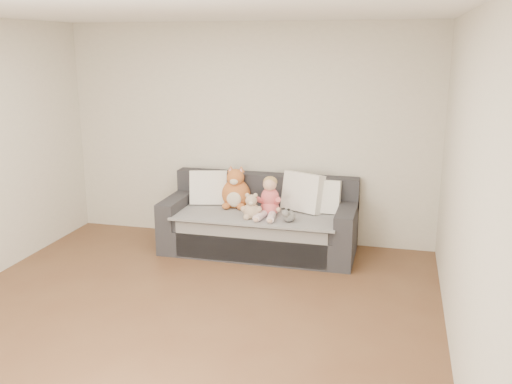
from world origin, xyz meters
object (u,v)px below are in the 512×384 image
teddy_bear (251,208)px  sippy_cup (255,210)px  sofa (260,225)px  toddler (269,199)px  plush_cat (236,192)px

teddy_bear → sippy_cup: bearing=78.2°
sofa → sippy_cup: size_ratio=17.18×
toddler → teddy_bear: bearing=-135.2°
sofa → teddy_bear: sofa is taller
plush_cat → sippy_cup: (0.30, -0.27, -0.12)m
sofa → sippy_cup: 0.29m
plush_cat → toddler: bearing=-32.2°
teddy_bear → plush_cat: bearing=115.0°
toddler → plush_cat: size_ratio=0.88×
sofa → plush_cat: bearing=162.0°
plush_cat → teddy_bear: size_ratio=1.75×
toddler → plush_cat: 0.52m
toddler → sofa: bearing=134.5°
sofa → teddy_bear: 0.42m
toddler → sippy_cup: toddler is taller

